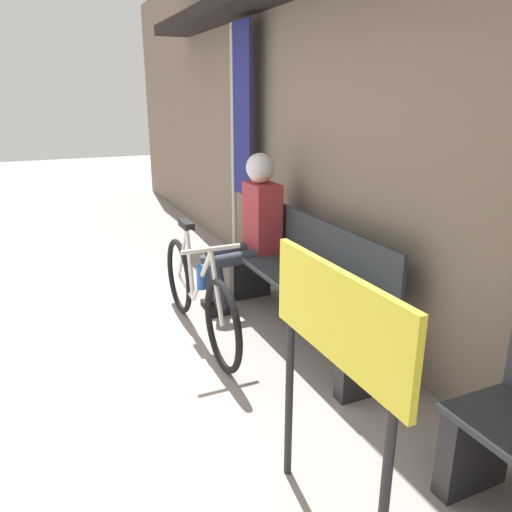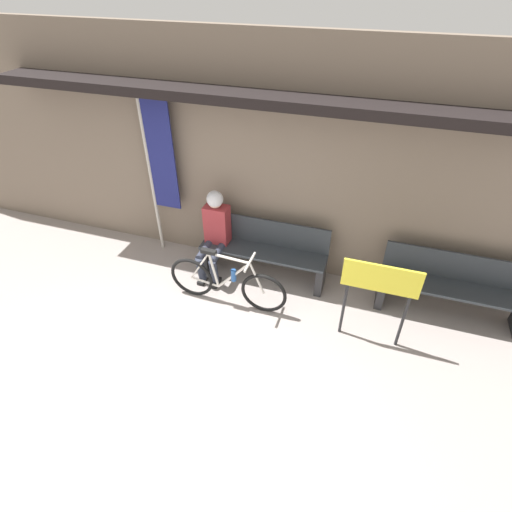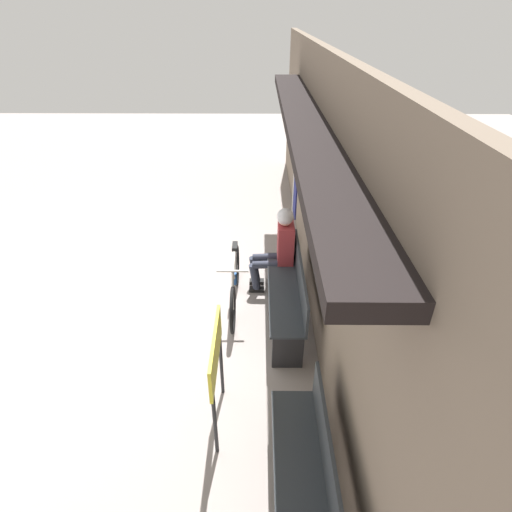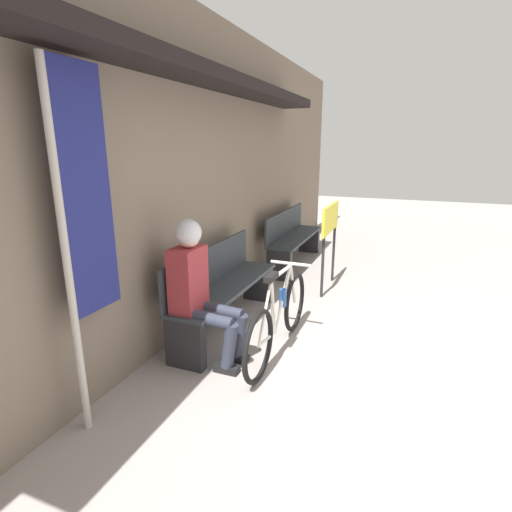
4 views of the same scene
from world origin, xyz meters
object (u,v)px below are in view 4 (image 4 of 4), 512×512
Objects in this scene: bicycle at (279,318)px; person_seated at (198,282)px; park_bench_near at (223,289)px; park_bench_far at (293,239)px; signboard at (330,226)px; banner_pole at (81,215)px.

bicycle is 0.83m from person_seated.
park_bench_near is 1.40× the size of person_seated.
park_bench_near is at bearing 179.99° from park_bench_far.
signboard is at bearing -140.12° from park_bench_far.
bicycle is at bearing -165.65° from park_bench_far.
signboard is at bearing -16.18° from person_seated.
bicycle is 1.44× the size of signboard.
bicycle is 0.92× the size of park_bench_far.
person_seated is 3.23m from park_bench_far.
park_bench_far is (2.81, 0.72, 0.08)m from bicycle.
person_seated reaches higher than park_bench_far.
signboard is (1.59, -0.77, 0.44)m from park_bench_near.
park_bench_far is 1.56× the size of signboard.
park_bench_near is 0.76× the size of banner_pole.
park_bench_near is at bearing -5.87° from banner_pole.
park_bench_far is at bearing 1.99° from person_seated.
park_bench_near is 1.01× the size of park_bench_far.
park_bench_near is at bearing 154.05° from signboard.
signboard reaches higher than park_bench_far.
banner_pole is 3.40m from signboard.
person_seated is 1.13× the size of signboard.
signboard is at bearing -16.33° from banner_pole.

